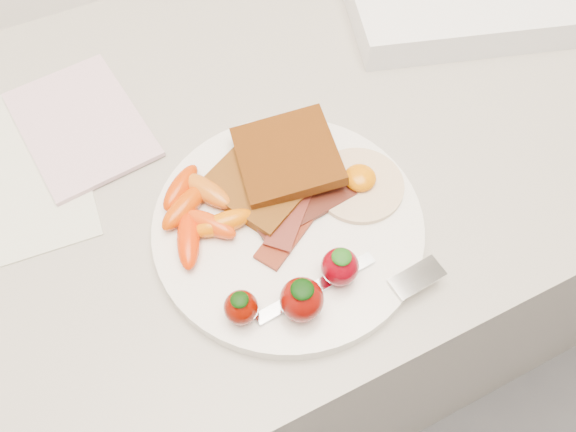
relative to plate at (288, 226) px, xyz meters
name	(u,v)px	position (x,y,z in m)	size (l,w,h in m)	color
counter	(268,291)	(0.02, 0.13, -0.46)	(2.00, 0.60, 0.90)	gray
plate	(288,226)	(0.00, 0.00, 0.00)	(0.27, 0.27, 0.02)	white
toast_lower	(262,181)	(0.00, 0.05, 0.02)	(0.09, 0.09, 0.01)	#4E2E0D
toast_upper	(287,156)	(0.03, 0.06, 0.03)	(0.10, 0.10, 0.01)	black
fried_egg	(359,183)	(0.08, 0.01, 0.01)	(0.11, 0.11, 0.02)	white
bacon_strips	(299,212)	(0.01, 0.00, 0.01)	(0.12, 0.10, 0.01)	#500D0A
baby_carrots	(199,211)	(-0.08, 0.04, 0.02)	(0.09, 0.12, 0.02)	#C93D00
strawberries	(301,290)	(-0.03, -0.08, 0.03)	(0.13, 0.05, 0.05)	#650A00
fork	(362,283)	(0.03, -0.09, 0.01)	(0.18, 0.06, 0.00)	white
paper_sheet	(2,173)	(-0.25, 0.20, -0.01)	(0.17, 0.23, 0.00)	beige
notepad	(81,124)	(-0.15, 0.23, 0.00)	(0.12, 0.18, 0.01)	#D2A8B6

